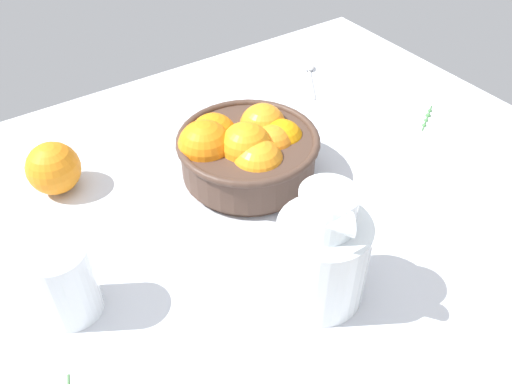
% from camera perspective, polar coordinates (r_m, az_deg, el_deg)
% --- Properties ---
extents(ground_plane, '(1.26, 1.08, 0.03)m').
position_cam_1_polar(ground_plane, '(0.74, -0.38, -8.27)').
color(ground_plane, silver).
extents(fruit_bowl, '(0.22, 0.22, 0.11)m').
position_cam_1_polar(fruit_bowl, '(0.83, -1.01, 4.49)').
color(fruit_bowl, '#473328').
rests_on(fruit_bowl, ground_plane).
extents(juice_pitcher, '(0.11, 0.15, 0.18)m').
position_cam_1_polar(juice_pitcher, '(0.66, 6.98, -7.12)').
color(juice_pitcher, white).
rests_on(juice_pitcher, ground_plane).
extents(juice_glass, '(0.07, 0.07, 0.11)m').
position_cam_1_polar(juice_glass, '(0.69, -19.62, -9.43)').
color(juice_glass, white).
rests_on(juice_glass, ground_plane).
extents(loose_orange_3, '(0.08, 0.08, 0.08)m').
position_cam_1_polar(loose_orange_3, '(0.87, -20.83, 2.40)').
color(loose_orange_3, orange).
rests_on(loose_orange_3, ground_plane).
extents(spoon, '(0.09, 0.13, 0.01)m').
position_cam_1_polar(spoon, '(1.13, 5.81, 12.42)').
color(spoon, silver).
rests_on(spoon, ground_plane).
extents(herb_sprig_1, '(0.08, 0.05, 0.01)m').
position_cam_1_polar(herb_sprig_1, '(1.05, 17.84, 7.65)').
color(herb_sprig_1, '#468246').
rests_on(herb_sprig_1, ground_plane).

